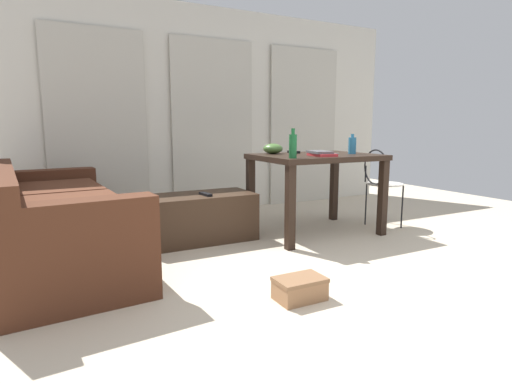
# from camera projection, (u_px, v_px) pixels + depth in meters

# --- Properties ---
(ground_plane) EXTENTS (7.93, 7.93, 0.00)m
(ground_plane) POSITION_uv_depth(u_px,v_px,m) (302.00, 252.00, 3.42)
(ground_plane) COLOR beige
(wall_back) EXTENTS (5.19, 0.10, 2.45)m
(wall_back) POSITION_uv_depth(u_px,v_px,m) (211.00, 111.00, 5.02)
(wall_back) COLOR silver
(wall_back) RESTS_ON ground
(curtains) EXTENTS (3.69, 0.03, 2.07)m
(curtains) POSITION_uv_depth(u_px,v_px,m) (213.00, 127.00, 4.97)
(curtains) COLOR beige
(curtains) RESTS_ON ground
(couch) EXTENTS (1.06, 2.14, 0.75)m
(couch) POSITION_uv_depth(u_px,v_px,m) (52.00, 225.00, 3.06)
(couch) COLOR #4C2819
(couch) RESTS_ON ground
(coffee_table) EXTENTS (1.06, 0.50, 0.43)m
(coffee_table) POSITION_uv_depth(u_px,v_px,m) (196.00, 218.00, 3.73)
(coffee_table) COLOR #382619
(coffee_table) RESTS_ON ground
(craft_table) EXTENTS (1.15, 0.85, 0.78)m
(craft_table) POSITION_uv_depth(u_px,v_px,m) (316.00, 166.00, 3.95)
(craft_table) COLOR black
(craft_table) RESTS_ON ground
(wire_chair) EXTENTS (0.37, 0.38, 0.82)m
(wire_chair) POSITION_uv_depth(u_px,v_px,m) (380.00, 178.00, 4.20)
(wire_chair) COLOR silver
(wire_chair) RESTS_ON ground
(bottle_near) EXTENTS (0.07, 0.07, 0.25)m
(bottle_near) POSITION_uv_depth(u_px,v_px,m) (293.00, 146.00, 3.44)
(bottle_near) COLOR #195B2D
(bottle_near) RESTS_ON craft_table
(bottle_far) EXTENTS (0.08, 0.08, 0.19)m
(bottle_far) POSITION_uv_depth(u_px,v_px,m) (352.00, 145.00, 3.99)
(bottle_far) COLOR teal
(bottle_far) RESTS_ON craft_table
(bowl) EXTENTS (0.19, 0.19, 0.10)m
(bowl) POSITION_uv_depth(u_px,v_px,m) (273.00, 149.00, 4.01)
(bowl) COLOR #477033
(bowl) RESTS_ON craft_table
(book_stack) EXTENTS (0.21, 0.30, 0.05)m
(book_stack) POSITION_uv_depth(u_px,v_px,m) (321.00, 154.00, 3.71)
(book_stack) COLOR red
(book_stack) RESTS_ON craft_table
(tv_remote_on_table) EXTENTS (0.06, 0.16, 0.02)m
(tv_remote_on_table) POSITION_uv_depth(u_px,v_px,m) (294.00, 152.00, 4.11)
(tv_remote_on_table) COLOR black
(tv_remote_on_table) RESTS_ON craft_table
(scissors) EXTENTS (0.11, 0.10, 0.00)m
(scissors) POSITION_uv_depth(u_px,v_px,m) (332.00, 153.00, 4.05)
(scissors) COLOR #9EA0A5
(scissors) RESTS_ON craft_table
(tv_remote_primary) EXTENTS (0.07, 0.18, 0.02)m
(tv_remote_primary) POSITION_uv_depth(u_px,v_px,m) (206.00, 194.00, 3.65)
(tv_remote_primary) COLOR black
(tv_remote_primary) RESTS_ON coffee_table
(shoebox) EXTENTS (0.30, 0.20, 0.14)m
(shoebox) POSITION_uv_depth(u_px,v_px,m) (300.00, 288.00, 2.47)
(shoebox) COLOR #996B47
(shoebox) RESTS_ON ground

